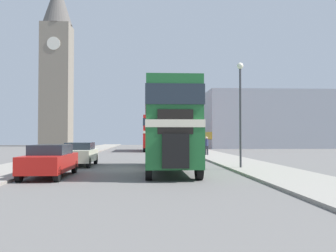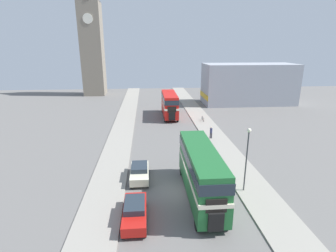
# 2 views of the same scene
# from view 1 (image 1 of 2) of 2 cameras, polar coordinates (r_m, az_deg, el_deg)

# --- Properties ---
(ground_plane) EXTENTS (120.00, 120.00, 0.00)m
(ground_plane) POSITION_cam_1_polar(r_m,az_deg,el_deg) (21.01, -4.52, -6.62)
(ground_plane) COLOR slate
(sidewalk_right) EXTENTS (3.50, 120.00, 0.12)m
(sidewalk_right) POSITION_cam_1_polar(r_m,az_deg,el_deg) (21.94, 13.50, -6.21)
(sidewalk_right) COLOR gray
(sidewalk_right) RESTS_ON ground_plane
(sidewalk_left) EXTENTS (3.50, 120.00, 0.12)m
(sidewalk_left) POSITION_cam_1_polar(r_m,az_deg,el_deg) (22.19, -22.33, -6.08)
(sidewalk_left) COLOR gray
(sidewalk_left) RESTS_ON ground_plane
(double_decker_bus) EXTENTS (2.44, 10.37, 4.42)m
(double_decker_bus) POSITION_cam_1_polar(r_m,az_deg,el_deg) (20.07, 0.00, 0.60)
(double_decker_bus) COLOR #1E602D
(double_decker_bus) RESTS_ON ground_plane
(bus_distant) EXTENTS (2.46, 9.43, 4.32)m
(bus_distant) POSITION_cam_1_polar(r_m,az_deg,el_deg) (47.20, -2.31, -0.71)
(bus_distant) COLOR red
(bus_distant) RESTS_ON ground_plane
(car_parked_near) EXTENTS (1.72, 4.50, 1.47)m
(car_parked_near) POSITION_cam_1_polar(r_m,az_deg,el_deg) (17.83, -17.54, -5.00)
(car_parked_near) COLOR red
(car_parked_near) RESTS_ON ground_plane
(car_parked_mid) EXTENTS (1.76, 4.14, 1.46)m
(car_parked_mid) POSITION_cam_1_polar(r_m,az_deg,el_deg) (24.02, -13.30, -4.14)
(car_parked_mid) COLOR beige
(car_parked_mid) RESTS_ON ground_plane
(pedestrian_walking) EXTENTS (0.34, 0.34, 1.70)m
(pedestrian_walking) POSITION_cam_1_polar(r_m,az_deg,el_deg) (34.91, 5.88, -2.82)
(pedestrian_walking) COLOR #282833
(pedestrian_walking) RESTS_ON sidewalk_right
(bicycle_on_pavement) EXTENTS (0.05, 1.76, 0.78)m
(bicycle_on_pavement) POSITION_cam_1_polar(r_m,az_deg,el_deg) (43.82, 4.94, -3.35)
(bicycle_on_pavement) COLOR black
(bicycle_on_pavement) RESTS_ON sidewalk_right
(street_lamp) EXTENTS (0.36, 0.36, 5.86)m
(street_lamp) POSITION_cam_1_polar(r_m,az_deg,el_deg) (21.34, 10.96, 4.12)
(street_lamp) COLOR #38383D
(street_lamp) RESTS_ON sidewalk_right
(church_tower) EXTENTS (5.60, 5.60, 31.72)m
(church_tower) POSITION_cam_1_polar(r_m,az_deg,el_deg) (74.93, -16.57, 9.53)
(church_tower) COLOR gray
(church_tower) RESTS_ON ground_plane
(shop_building_block) EXTENTS (20.07, 8.06, 8.82)m
(shop_building_block) POSITION_cam_1_polar(r_m,az_deg,el_deg) (60.55, 15.40, 0.91)
(shop_building_block) COLOR #999EA8
(shop_building_block) RESTS_ON ground_plane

